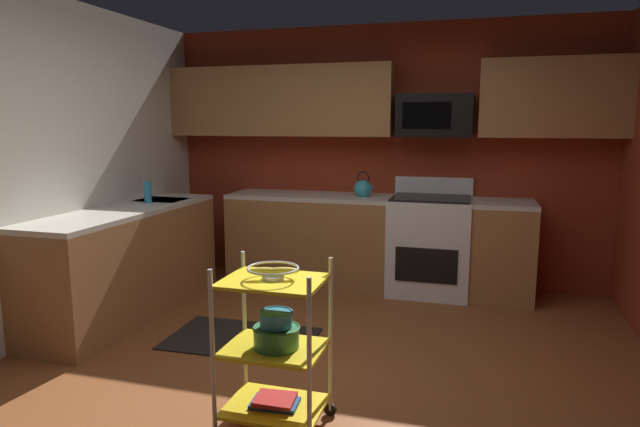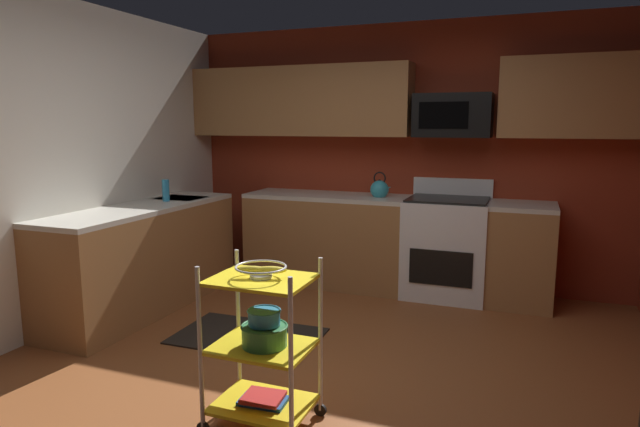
% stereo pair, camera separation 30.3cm
% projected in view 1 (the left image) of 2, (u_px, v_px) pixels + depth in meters
% --- Properties ---
extents(floor, '(4.40, 4.80, 0.04)m').
position_uv_depth(floor, '(314.00, 385.00, 3.46)').
color(floor, brown).
rests_on(floor, ground).
extents(wall_back, '(4.52, 0.06, 2.60)m').
position_uv_depth(wall_back, '(382.00, 156.00, 5.55)').
color(wall_back, maroon).
rests_on(wall_back, ground).
extents(wall_left, '(0.06, 4.80, 2.60)m').
position_uv_depth(wall_left, '(13.00, 170.00, 3.86)').
color(wall_left, silver).
rests_on(wall_left, ground).
extents(counter_run, '(3.68, 2.64, 0.92)m').
position_uv_depth(counter_run, '(281.00, 249.00, 5.08)').
color(counter_run, '#9E6B3D').
rests_on(counter_run, ground).
extents(oven_range, '(0.76, 0.65, 1.10)m').
position_uv_depth(oven_range, '(430.00, 244.00, 5.23)').
color(oven_range, white).
rests_on(oven_range, ground).
extents(upper_cabinets, '(4.40, 0.33, 0.70)m').
position_uv_depth(upper_cabinets, '(367.00, 100.00, 5.31)').
color(upper_cabinets, '#9E6B3D').
extents(microwave, '(0.70, 0.39, 0.40)m').
position_uv_depth(microwave, '(435.00, 116.00, 5.13)').
color(microwave, black).
extents(rolling_cart, '(0.58, 0.42, 0.91)m').
position_uv_depth(rolling_cart, '(274.00, 348.00, 2.87)').
color(rolling_cart, silver).
rests_on(rolling_cart, ground).
extents(fruit_bowl, '(0.27, 0.27, 0.07)m').
position_uv_depth(fruit_bowl, '(273.00, 271.00, 2.80)').
color(fruit_bowl, silver).
rests_on(fruit_bowl, rolling_cart).
extents(mixing_bowl_large, '(0.25, 0.25, 0.11)m').
position_uv_depth(mixing_bowl_large, '(276.00, 336.00, 2.85)').
color(mixing_bowl_large, '#387F4C').
rests_on(mixing_bowl_large, rolling_cart).
extents(mixing_bowl_small, '(0.18, 0.18, 0.08)m').
position_uv_depth(mixing_bowl_small, '(276.00, 318.00, 2.84)').
color(mixing_bowl_small, '#338CBF').
rests_on(mixing_bowl_small, rolling_cart).
extents(book_stack, '(0.26, 0.20, 0.04)m').
position_uv_depth(book_stack, '(275.00, 401.00, 2.92)').
color(book_stack, '#1E4C8C').
rests_on(book_stack, rolling_cart).
extents(kettle, '(0.21, 0.18, 0.26)m').
position_uv_depth(kettle, '(363.00, 189.00, 5.32)').
color(kettle, teal).
rests_on(kettle, counter_run).
extents(dish_soap_bottle, '(0.06, 0.06, 0.20)m').
position_uv_depth(dish_soap_bottle, '(148.00, 192.00, 4.86)').
color(dish_soap_bottle, '#2D8CBF').
rests_on(dish_soap_bottle, counter_run).
extents(floor_rug, '(1.12, 0.73, 0.01)m').
position_uv_depth(floor_rug, '(241.00, 338.00, 4.14)').
color(floor_rug, black).
rests_on(floor_rug, ground).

